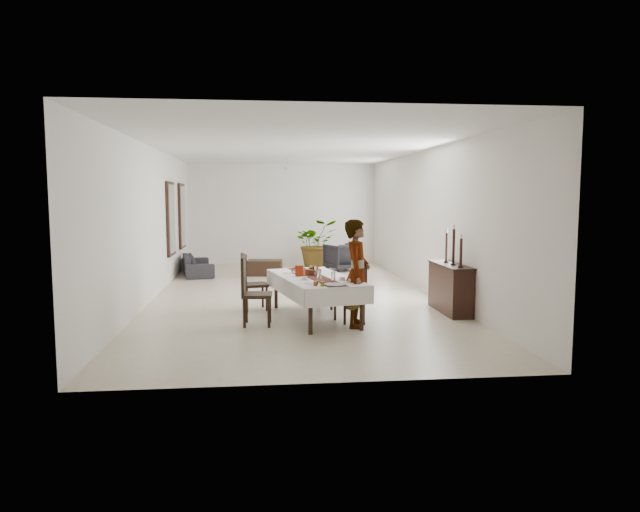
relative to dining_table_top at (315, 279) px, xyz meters
The scene contains 87 objects.
floor 2.57m from the dining_table_top, 94.84° to the left, with size 6.00×12.00×0.00m, color beige.
ceiling 3.51m from the dining_table_top, 94.84° to the left, with size 6.00×12.00×0.02m, color white.
wall_back 8.51m from the dining_table_top, 91.41° to the left, with size 6.00×0.02×3.20m, color white.
wall_front 3.65m from the dining_table_top, 93.38° to the right, with size 6.00×0.02×3.20m, color white.
wall_left 4.14m from the dining_table_top, 142.47° to the left, with size 0.02×12.00×3.20m, color white.
wall_right 3.83m from the dining_table_top, 41.45° to the left, with size 0.02×12.00×3.20m, color white.
dining_table_top is the anchor object (origin of this frame).
table_leg_fl 1.26m from the dining_table_top, 98.97° to the right, with size 0.07×0.07×0.69m, color black.
table_leg_fr 1.26m from the dining_table_top, 56.76° to the right, with size 0.07×0.07×0.69m, color black.
table_leg_bl 1.26m from the dining_table_top, 123.24° to the left, with size 0.07×0.07×0.69m, color black.
table_leg_br 1.26m from the dining_table_top, 81.03° to the left, with size 0.07×0.07×0.69m, color black.
tablecloth_top 0.03m from the dining_table_top, ahead, with size 1.16×2.54×0.01m, color white.
tablecloth_drape_left 0.59m from the dining_table_top, 167.87° to the right, with size 0.01×2.54×0.30m, color silver.
tablecloth_drape_right 0.59m from the dining_table_top, 12.13° to the left, with size 0.01×2.54×0.30m, color white.
tablecloth_drape_near 1.27m from the dining_table_top, 77.87° to the right, with size 1.16×0.01×0.30m, color white.
tablecloth_drape_far 1.27m from the dining_table_top, 102.13° to the left, with size 1.16×0.01×0.30m, color silver.
table_runner 0.04m from the dining_table_top, ahead, with size 0.34×2.46×0.00m, color maroon.
red_pitcher 0.32m from the dining_table_top, 161.17° to the left, with size 0.15×0.15×0.20m, color #98250B.
pitcher_handle 0.39m from the dining_table_top, 168.01° to the left, with size 0.12×0.12×0.02m, color maroon.
wine_glass_near 0.66m from the dining_table_top, 67.41° to the right, with size 0.07×0.07×0.17m, color white.
wine_glass_mid 0.56m from the dining_table_top, 88.17° to the right, with size 0.07×0.07×0.17m, color white.
wine_glass_far 0.14m from the dining_table_top, 57.13° to the left, with size 0.07×0.07×0.17m, color white.
teacup_right 0.66m from the dining_table_top, 51.30° to the right, with size 0.09×0.09×0.06m, color silver.
saucer_right 0.66m from the dining_table_top, 51.30° to the right, with size 0.15×0.15×0.01m, color white.
teacup_left 0.46m from the dining_table_top, 118.47° to the right, with size 0.09×0.09×0.06m, color white.
saucer_left 0.46m from the dining_table_top, 118.47° to the right, with size 0.15×0.15×0.01m, color silver.
plate_near_right 0.94m from the dining_table_top, 57.73° to the right, with size 0.24×0.24×0.01m, color white.
bread_near_right 0.95m from the dining_table_top, 57.73° to the right, with size 0.09×0.09×0.09m, color tan.
plate_near_left 0.80m from the dining_table_top, 99.67° to the right, with size 0.24×0.24×0.01m, color white.
plate_far_left 0.63m from the dining_table_top, 132.33° to the left, with size 0.24×0.24×0.01m, color white.
serving_tray 1.03m from the dining_table_top, 77.87° to the right, with size 0.35×0.35×0.02m, color #47474C.
jam_jar_a 1.09m from the dining_table_top, 89.38° to the right, with size 0.06×0.06×0.07m, color brown.
jam_jar_b 1.05m from the dining_table_top, 95.28° to the right, with size 0.06×0.06×0.07m, color brown.
jam_jar_c 0.95m from the dining_table_top, 94.22° to the right, with size 0.06×0.06×0.07m, color maroon.
fruit_basket 0.26m from the dining_table_top, 90.82° to the left, with size 0.30×0.30×0.10m, color brown.
fruit_red 0.32m from the dining_table_top, 85.63° to the left, with size 0.09×0.09×0.09m, color maroon.
fruit_green 0.32m from the dining_table_top, 100.09° to the left, with size 0.08×0.08×0.08m, color #568A29.
chair_right_near_seat 0.69m from the dining_table_top, 28.80° to the right, with size 0.45×0.45×0.05m, color black.
chair_right_near_leg_fl 1.03m from the dining_table_top, 28.06° to the right, with size 0.04×0.04×0.44m, color black.
chair_right_near_leg_fr 0.85m from the dining_table_top, ahead, with size 0.04×0.04×0.44m, color black.
chair_right_near_leg_bl 0.86m from the dining_table_top, 50.27° to the right, with size 0.04×0.04×0.44m, color black.
chair_right_near_leg_br 0.63m from the dining_table_top, 30.54° to the right, with size 0.04×0.04×0.44m, color black.
chair_right_near_back 0.80m from the dining_table_top, 17.94° to the right, with size 0.45×0.04×0.57m, color black.
chair_right_far_seat 1.07m from the dining_table_top, 54.05° to the left, with size 0.47×0.47×0.05m, color black.
chair_right_far_leg_fl 1.09m from the dining_table_top, 39.39° to the left, with size 0.05×0.05×0.46m, color black.
chair_right_far_leg_fr 1.39m from the dining_table_top, 49.36° to the left, with size 0.05×0.05×0.46m, color black.
chair_right_far_leg_bl 0.94m from the dining_table_top, 61.60° to the left, with size 0.05×0.05×0.46m, color black.
chair_right_far_leg_br 1.28m from the dining_table_top, 66.11° to the left, with size 0.05×0.05×0.46m, color black.
chair_right_far_back 1.15m from the dining_table_top, 44.18° to the left, with size 0.47×0.04×0.59m, color black.
chair_left_near_seat 1.12m from the dining_table_top, 156.82° to the right, with size 0.49×0.49×0.06m, color black.
chair_left_near_leg_fl 1.31m from the dining_table_top, 169.53° to the right, with size 0.05×0.05×0.49m, color black.
chair_left_near_leg_fr 1.46m from the dining_table_top, 153.12° to the right, with size 0.05×0.05×0.49m, color black.
chair_left_near_leg_bl 0.96m from the dining_table_top, 162.88° to the right, with size 0.05×0.05×0.49m, color black.
chair_left_near_leg_br 1.15m from the dining_table_top, 141.97° to the right, with size 0.05×0.05×0.49m, color black.
chair_left_near_back 1.32m from the dining_table_top, 161.22° to the right, with size 0.49×0.04×0.62m, color black.
chair_left_far_seat 1.41m from the dining_table_top, 140.04° to the left, with size 0.46×0.46×0.05m, color black.
chair_left_far_leg_fl 1.72m from the dining_table_top, 141.02° to the left, with size 0.05×0.05×0.45m, color black.
chair_left_far_leg_fr 1.47m from the dining_table_top, 151.03° to the left, with size 0.05×0.05×0.45m, color black.
chair_left_far_leg_bl 1.52m from the dining_table_top, 129.47° to the left, with size 0.05×0.05×0.45m, color black.
chair_left_far_leg_br 1.23m from the dining_table_top, 138.60° to the left, with size 0.05×0.05×0.45m, color black.
chair_left_far_back 1.53m from the dining_table_top, 146.14° to the left, with size 0.46×0.04×0.59m, color black.
woman 0.97m from the dining_table_top, 48.32° to the right, with size 0.65×0.43×1.78m, color #92959A.
sideboard_body 2.60m from the dining_table_top, ahead, with size 0.39×1.46×0.87m, color black.
sideboard_top 2.59m from the dining_table_top, ahead, with size 0.43×1.52×0.03m, color black.
candlestick_near_base 2.59m from the dining_table_top, ahead, with size 0.10×0.10×0.03m, color black.
candlestick_near_shaft 2.62m from the dining_table_top, ahead, with size 0.05×0.05×0.49m, color black.
candlestick_near_candle 2.69m from the dining_table_top, ahead, with size 0.03×0.03×0.08m, color silver.
candlestick_mid_base 2.58m from the dining_table_top, ahead, with size 0.10×0.10×0.03m, color black.
candlestick_mid_shaft 2.63m from the dining_table_top, ahead, with size 0.05×0.05×0.63m, color black.
candlestick_mid_candle 2.73m from the dining_table_top, ahead, with size 0.03×0.03×0.08m, color beige.
candlestick_far_base 2.64m from the dining_table_top, 11.91° to the left, with size 0.10×0.10×0.03m, color black.
candlestick_far_shaft 2.67m from the dining_table_top, 11.91° to the left, with size 0.05×0.05×0.53m, color black.
candlestick_far_candle 2.74m from the dining_table_top, 11.91° to the left, with size 0.03×0.03×0.08m, color silver.
sofa 6.53m from the dining_table_top, 114.19° to the left, with size 1.90×0.74×0.56m, color #2D2A30.
armchair 6.64m from the dining_table_top, 77.50° to the left, with size 0.84×0.87×0.79m, color #252328.
coffee_table 5.78m from the dining_table_top, 98.30° to the left, with size 0.94×0.62×0.42m, color black.
potted_plant 7.61m from the dining_table_top, 84.21° to the left, with size 1.30×1.13×1.44m, color #325923.
mirror_frame_near 5.71m from the dining_table_top, 124.19° to the left, with size 0.06×1.05×1.85m, color black.
mirror_glass_near 5.69m from the dining_table_top, 123.89° to the left, with size 0.01×0.90×1.70m, color white.
mirror_frame_far 7.52m from the dining_table_top, 115.10° to the left, with size 0.06×1.05×1.85m, color black.
mirror_glass_far 7.51m from the dining_table_top, 114.86° to the left, with size 0.01×0.90×1.70m, color silver.
fan_rod 5.97m from the dining_table_top, 92.19° to the left, with size 0.04×0.04×0.20m, color silver.
fan_hub 5.89m from the dining_table_top, 92.19° to the left, with size 0.16×0.16×0.08m, color silver.
fan_blade_n 6.22m from the dining_table_top, 92.06° to the left, with size 0.10×0.55×0.01m, color silver.
fan_blade_s 5.57m from the dining_table_top, 92.34° to the left, with size 0.10×0.55×0.01m, color silver.
fan_blade_e 5.89m from the dining_table_top, 88.52° to the left, with size 0.55×0.10×0.01m, color white.
fan_blade_w 5.91m from the dining_table_top, 95.84° to the left, with size 0.55×0.10×0.01m, color silver.
Camera 1 is at (-0.77, -12.39, 2.16)m, focal length 32.00 mm.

